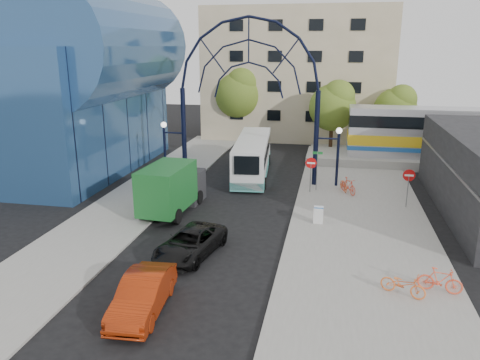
% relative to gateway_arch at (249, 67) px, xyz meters
% --- Properties ---
extents(ground, '(120.00, 120.00, 0.00)m').
position_rel_gateway_arch_xyz_m(ground, '(0.00, -14.00, -8.56)').
color(ground, black).
rests_on(ground, ground).
extents(sidewalk_east, '(8.00, 56.00, 0.12)m').
position_rel_gateway_arch_xyz_m(sidewalk_east, '(8.00, -10.00, -8.50)').
color(sidewalk_east, gray).
rests_on(sidewalk_east, ground).
extents(plaza_west, '(5.00, 50.00, 0.12)m').
position_rel_gateway_arch_xyz_m(plaza_west, '(-6.50, -8.00, -8.50)').
color(plaza_west, gray).
rests_on(plaza_west, ground).
extents(gateway_arch, '(13.64, 0.44, 12.10)m').
position_rel_gateway_arch_xyz_m(gateway_arch, '(0.00, 0.00, 0.00)').
color(gateway_arch, black).
rests_on(gateway_arch, ground).
extents(stop_sign, '(0.80, 0.07, 2.50)m').
position_rel_gateway_arch_xyz_m(stop_sign, '(4.80, -2.00, -6.56)').
color(stop_sign, slate).
rests_on(stop_sign, sidewalk_east).
extents(do_not_enter_sign, '(0.76, 0.07, 2.48)m').
position_rel_gateway_arch_xyz_m(do_not_enter_sign, '(11.00, -4.00, -6.58)').
color(do_not_enter_sign, slate).
rests_on(do_not_enter_sign, sidewalk_east).
extents(street_name_sign, '(0.70, 0.70, 2.80)m').
position_rel_gateway_arch_xyz_m(street_name_sign, '(5.20, -1.40, -6.43)').
color(street_name_sign, slate).
rests_on(street_name_sign, sidewalk_east).
extents(sandwich_board, '(0.55, 0.61, 0.99)m').
position_rel_gateway_arch_xyz_m(sandwich_board, '(5.60, -8.02, -7.81)').
color(sandwich_board, white).
rests_on(sandwich_board, sidewalk_east).
extents(transit_hall, '(16.50, 18.00, 14.50)m').
position_rel_gateway_arch_xyz_m(transit_hall, '(-15.30, 1.00, -1.86)').
color(transit_hall, navy).
rests_on(transit_hall, ground).
extents(apartment_block, '(20.00, 12.10, 14.00)m').
position_rel_gateway_arch_xyz_m(apartment_block, '(2.00, 20.97, -1.55)').
color(apartment_block, tan).
rests_on(apartment_block, ground).
extents(tree_north_a, '(4.48, 4.48, 7.00)m').
position_rel_gateway_arch_xyz_m(tree_north_a, '(6.12, 11.93, -3.95)').
color(tree_north_a, '#382314').
rests_on(tree_north_a, ground).
extents(tree_north_b, '(5.12, 5.12, 8.00)m').
position_rel_gateway_arch_xyz_m(tree_north_b, '(-3.88, 15.93, -3.29)').
color(tree_north_b, '#382314').
rests_on(tree_north_b, ground).
extents(tree_north_c, '(4.16, 4.16, 6.50)m').
position_rel_gateway_arch_xyz_m(tree_north_c, '(12.12, 13.93, -4.28)').
color(tree_north_c, '#382314').
rests_on(tree_north_c, ground).
extents(city_bus, '(3.40, 10.97, 2.97)m').
position_rel_gateway_arch_xyz_m(city_bus, '(-0.03, 2.20, -7.01)').
color(city_bus, silver).
rests_on(city_bus, ground).
extents(green_truck, '(2.73, 6.33, 3.12)m').
position_rel_gateway_arch_xyz_m(green_truck, '(-3.44, -7.33, -7.00)').
color(green_truck, black).
rests_on(green_truck, ground).
extents(black_suv, '(3.08, 5.11, 1.33)m').
position_rel_gateway_arch_xyz_m(black_suv, '(-0.45, -13.35, -7.89)').
color(black_suv, black).
rests_on(black_suv, ground).
extents(red_sedan, '(1.89, 4.61, 1.49)m').
position_rel_gateway_arch_xyz_m(red_sedan, '(-0.74, -18.61, -7.81)').
color(red_sedan, '#922409').
rests_on(red_sedan, ground).
extents(bike_near_a, '(0.97, 1.77, 0.88)m').
position_rel_gateway_arch_xyz_m(bike_near_a, '(7.12, -1.17, -8.00)').
color(bike_near_a, orange).
rests_on(bike_near_a, sidewalk_east).
extents(bike_near_b, '(1.38, 1.85, 1.11)m').
position_rel_gateway_arch_xyz_m(bike_near_b, '(7.42, -1.80, -7.88)').
color(bike_near_b, '#E9492E').
rests_on(bike_near_b, sidewalk_east).
extents(bike_far_a, '(1.97, 1.36, 0.98)m').
position_rel_gateway_arch_xyz_m(bike_far_a, '(9.33, -15.51, -7.95)').
color(bike_far_a, orange).
rests_on(bike_far_a, sidewalk_east).
extents(bike_far_b, '(1.85, 0.86, 1.08)m').
position_rel_gateway_arch_xyz_m(bike_far_b, '(10.88, -14.95, -7.90)').
color(bike_far_b, '#FF5533').
rests_on(bike_far_b, sidewalk_east).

